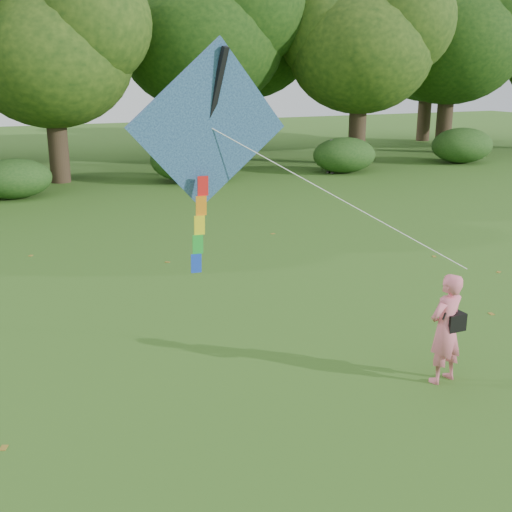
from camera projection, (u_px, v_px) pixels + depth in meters
name	position (u px, v px, depth m)	size (l,w,h in m)	color
ground	(389.00, 374.00, 9.74)	(100.00, 100.00, 0.00)	#265114
man_kite_flyer	(446.00, 329.00, 9.31)	(0.61, 0.40, 1.67)	#E0697F
bystander_right	(331.00, 156.00, 28.52)	(0.88, 0.37, 1.51)	slate
crossbody_bag	(454.00, 321.00, 9.30)	(0.43, 0.20, 0.69)	black
flying_kite	(210.00, 131.00, 8.16)	(4.57, 1.50, 3.13)	#283DAF
tree_line	(125.00, 43.00, 28.86)	(54.70, 15.30, 9.48)	#3A2D1E
shrub_band	(103.00, 167.00, 24.62)	(39.15, 3.22, 1.88)	#264919
fallen_leaves	(289.00, 293.00, 13.29)	(10.93, 12.05, 0.01)	olive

